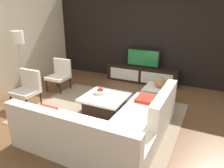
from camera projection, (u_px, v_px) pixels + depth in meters
The scene contains 14 objects.
ground_plane at pixel (107, 114), 4.65m from camera, with size 14.00×14.00×0.00m, color brown.
feature_wall_back at pixel (147, 36), 6.44m from camera, with size 6.40×0.12×2.80m, color black.
side_wall_left at pixel (5, 40), 5.66m from camera, with size 0.12×5.20×2.80m, color beige.
area_rug at pixel (103, 113), 4.69m from camera, with size 3.33×2.59×0.01m, color gray.
media_console at pixel (142, 74), 6.58m from camera, with size 2.24×0.47×0.50m.
television at pixel (143, 58), 6.40m from camera, with size 1.06×0.06×0.56m.
sectional_couch at pixel (109, 127), 3.61m from camera, with size 2.28×2.34×0.81m.
coffee_table at pixel (105, 103), 4.70m from camera, with size 0.96×0.93×0.38m.
accent_chair_near at pixel (28, 86), 4.90m from camera, with size 0.58×0.51×0.87m.
floor_lamp at pixel (18, 42), 5.34m from camera, with size 0.30×0.30×1.68m.
ottoman at pixel (159, 95), 5.16m from camera, with size 0.70×0.70×0.40m, color silver.
fruit_bowl at pixel (100, 91), 4.78m from camera, with size 0.28×0.28×0.14m.
accent_chair_far at pixel (60, 73), 5.92m from camera, with size 0.56×0.53×0.87m.
decorative_ball at pixel (160, 83), 5.04m from camera, with size 0.25×0.25×0.25m, color #997247.
Camera 1 is at (1.93, -3.66, 2.23)m, focal length 33.51 mm.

